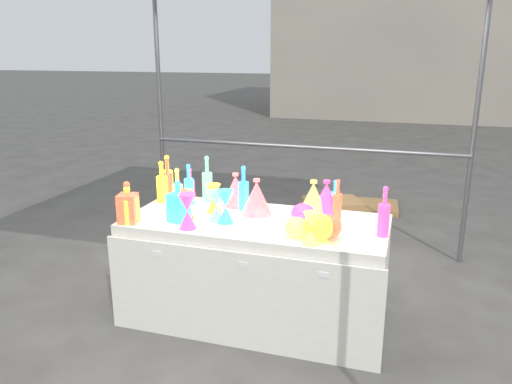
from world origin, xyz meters
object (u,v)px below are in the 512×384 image
(display_table, at_px, (256,270))
(bottle_0, at_px, (167,176))
(decanter_0, at_px, (128,204))
(cardboard_box_closed, at_px, (332,219))
(hourglass_0, at_px, (187,205))
(globe_0, at_px, (318,228))
(lampshade_0, at_px, (236,189))

(display_table, distance_m, bottle_0, 1.07)
(bottle_0, bearing_deg, decanter_0, -86.71)
(cardboard_box_closed, bearing_deg, hourglass_0, -135.31)
(globe_0, relative_size, lampshade_0, 0.76)
(cardboard_box_closed, bearing_deg, bottle_0, -152.14)
(hourglass_0, bearing_deg, decanter_0, -150.87)
(hourglass_0, distance_m, globe_0, 0.95)
(globe_0, height_order, lampshade_0, lampshade_0)
(cardboard_box_closed, relative_size, lampshade_0, 2.22)
(hourglass_0, relative_size, globe_0, 1.07)
(display_table, relative_size, bottle_0, 5.48)
(hourglass_0, height_order, globe_0, hourglass_0)
(decanter_0, distance_m, lampshade_0, 0.82)
(cardboard_box_closed, xyz_separation_m, bottle_0, (-1.12, -1.44, 0.72))
(cardboard_box_closed, relative_size, decanter_0, 2.13)
(display_table, bearing_deg, bottle_0, 157.08)
(hourglass_0, bearing_deg, display_table, 13.26)
(bottle_0, distance_m, decanter_0, 0.66)
(bottle_0, relative_size, lampshade_0, 1.34)
(display_table, height_order, globe_0, globe_0)
(decanter_0, xyz_separation_m, globe_0, (1.29, 0.06, -0.05))
(display_table, height_order, lampshade_0, lampshade_0)
(display_table, distance_m, globe_0, 0.70)
(bottle_0, xyz_separation_m, globe_0, (1.33, -0.60, -0.09))
(cardboard_box_closed, bearing_deg, display_table, -122.73)
(decanter_0, bearing_deg, cardboard_box_closed, 84.89)
(display_table, xyz_separation_m, globe_0, (0.48, -0.24, 0.45))
(cardboard_box_closed, height_order, hourglass_0, hourglass_0)
(decanter_0, xyz_separation_m, hourglass_0, (0.35, 0.19, -0.03))
(decanter_0, height_order, lampshade_0, decanter_0)
(display_table, bearing_deg, decanter_0, -159.56)
(cardboard_box_closed, height_order, lampshade_0, lampshade_0)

